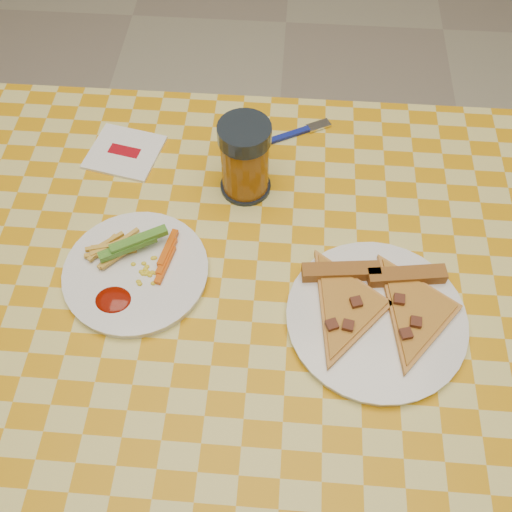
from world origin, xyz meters
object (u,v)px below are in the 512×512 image
object	(u,v)px
plate_left	(136,273)
plate_right	(376,319)
table	(254,323)
drink_glass	(245,159)

from	to	relation	value
plate_left	plate_right	distance (m)	0.36
plate_left	table	bearing A→B (deg)	-9.83
plate_right	drink_glass	world-z (taller)	drink_glass
table	plate_left	distance (m)	0.20
table	plate_right	xyz separation A→B (m)	(0.18, -0.02, 0.08)
plate_right	drink_glass	bearing A→B (deg)	131.23
plate_left	plate_right	world-z (taller)	same
plate_right	drink_glass	size ratio (longest dim) A/B	1.84
table	plate_right	distance (m)	0.19
table	plate_left	xyz separation A→B (m)	(-0.18, 0.03, 0.08)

